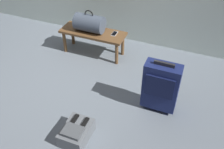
# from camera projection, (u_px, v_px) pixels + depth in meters

# --- Properties ---
(ground_plane) EXTENTS (6.60, 6.60, 0.00)m
(ground_plane) POSITION_uv_depth(u_px,v_px,m) (61.00, 89.00, 3.43)
(ground_plane) COLOR slate
(bench) EXTENTS (1.00, 0.36, 0.39)m
(bench) POSITION_uv_depth(u_px,v_px,m) (93.00, 35.00, 3.90)
(bench) COLOR brown
(bench) RESTS_ON ground
(duffel_bag_slate) EXTENTS (0.44, 0.26, 0.34)m
(duffel_bag_slate) POSITION_uv_depth(u_px,v_px,m) (89.00, 23.00, 3.79)
(duffel_bag_slate) COLOR #475160
(duffel_bag_slate) RESTS_ON bench
(cell_phone) EXTENTS (0.07, 0.14, 0.01)m
(cell_phone) POSITION_uv_depth(u_px,v_px,m) (114.00, 34.00, 3.80)
(cell_phone) COLOR silver
(cell_phone) RESTS_ON bench
(suitcase_upright_navy) EXTENTS (0.41, 0.21, 0.70)m
(suitcase_upright_navy) POSITION_uv_depth(u_px,v_px,m) (161.00, 86.00, 2.94)
(suitcase_upright_navy) COLOR navy
(suitcase_upright_navy) RESTS_ON ground
(backpack_grey) EXTENTS (0.28, 0.38, 0.21)m
(backpack_grey) POSITION_uv_depth(u_px,v_px,m) (76.00, 132.00, 2.76)
(backpack_grey) COLOR slate
(backpack_grey) RESTS_ON ground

